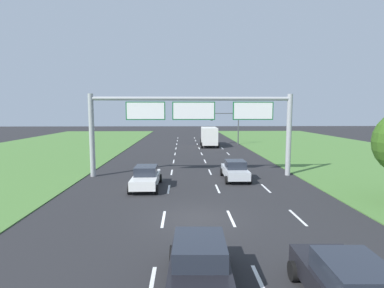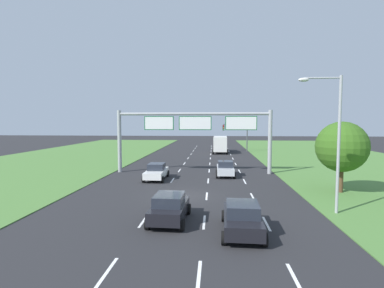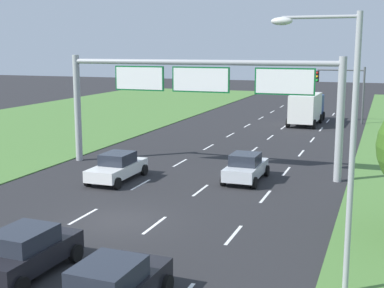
% 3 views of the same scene
% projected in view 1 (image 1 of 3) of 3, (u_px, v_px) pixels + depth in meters
% --- Properties ---
extents(ground_plane, '(200.00, 200.00, 0.00)m').
position_uv_depth(ground_plane, '(197.00, 219.00, 15.44)').
color(ground_plane, '#262628').
extents(lane_dashes_inner_left, '(0.14, 68.40, 0.01)m').
position_uv_depth(lane_dashes_inner_left, '(173.00, 166.00, 30.30)').
color(lane_dashes_inner_left, white).
rests_on(lane_dashes_inner_left, ground_plane).
extents(lane_dashes_inner_right, '(0.14, 68.40, 0.01)m').
position_uv_depth(lane_dashes_inner_right, '(207.00, 166.00, 30.41)').
color(lane_dashes_inner_right, white).
rests_on(lane_dashes_inner_right, ground_plane).
extents(lane_dashes_slip, '(0.14, 68.40, 0.01)m').
position_uv_depth(lane_dashes_slip, '(241.00, 166.00, 30.52)').
color(lane_dashes_slip, white).
rests_on(lane_dashes_slip, ground_plane).
extents(car_near_red, '(1.98, 4.16, 1.61)m').
position_uv_depth(car_near_red, '(235.00, 170.00, 24.22)').
color(car_near_red, silver).
rests_on(car_near_red, ground_plane).
extents(car_lead_silver, '(2.02, 4.50, 1.59)m').
position_uv_depth(car_lead_silver, '(146.00, 177.00, 21.64)').
color(car_lead_silver, white).
rests_on(car_lead_silver, ground_plane).
extents(car_mid_lane, '(2.23, 4.46, 1.60)m').
position_uv_depth(car_mid_lane, '(351.00, 288.00, 8.01)').
color(car_mid_lane, black).
rests_on(car_mid_lane, ground_plane).
extents(car_far_ahead, '(2.20, 4.08, 1.60)m').
position_uv_depth(car_far_ahead, '(199.00, 262.00, 9.36)').
color(car_far_ahead, black).
rests_on(car_far_ahead, ground_plane).
extents(box_truck, '(2.83, 7.76, 3.04)m').
position_uv_depth(box_truck, '(209.00, 136.00, 48.18)').
color(box_truck, navy).
rests_on(box_truck, ground_plane).
extents(sign_gantry, '(17.24, 0.44, 7.00)m').
position_uv_depth(sign_gantry, '(194.00, 118.00, 25.31)').
color(sign_gantry, '#9EA0A5').
rests_on(sign_gantry, ground_plane).
extents(traffic_light_mast, '(4.76, 0.49, 5.60)m').
position_uv_depth(traffic_light_mast, '(227.00, 122.00, 50.02)').
color(traffic_light_mast, '#47494F').
rests_on(traffic_light_mast, ground_plane).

